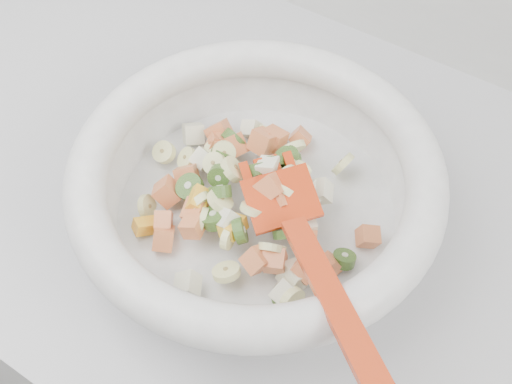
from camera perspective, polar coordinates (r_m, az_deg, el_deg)
The scene contains 2 objects.
counter at distance 1.08m, azimuth 1.13°, elevation -14.03°, with size 2.00×0.60×0.90m, color #9E9FA4.
mixing_bowl at distance 0.62m, azimuth -0.01°, elevation 0.43°, with size 0.41×0.36×0.13m.
Camera 1 is at (0.21, 1.09, 1.45)m, focal length 45.00 mm.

